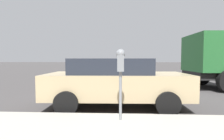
# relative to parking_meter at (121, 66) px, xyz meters

# --- Properties ---
(ground_plane) EXTENTS (220.00, 220.00, 0.00)m
(ground_plane) POSITION_rel_parking_meter_xyz_m (2.63, 0.34, -1.31)
(ground_plane) COLOR #3D3A3A
(parking_meter) EXTENTS (0.21, 0.19, 1.51)m
(parking_meter) POSITION_rel_parking_meter_xyz_m (0.00, 0.00, 0.00)
(parking_meter) COLOR gray
(parking_meter) RESTS_ON sidewalk
(car_tan) EXTENTS (2.13, 4.26, 1.48)m
(car_tan) POSITION_rel_parking_meter_xyz_m (1.64, 0.16, -0.52)
(car_tan) COLOR tan
(car_tan) RESTS_ON ground_plane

